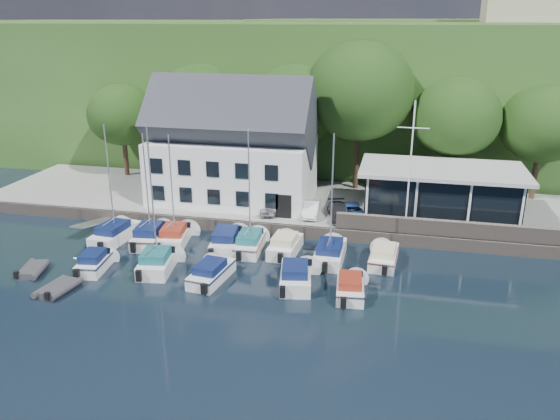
{
  "coord_description": "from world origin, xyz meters",
  "views": [
    {
      "loc": [
        7.41,
        -28.77,
        16.67
      ],
      "look_at": [
        -1.02,
        9.0,
        2.94
      ],
      "focal_mm": 35.0,
      "sensor_mm": 36.0,
      "label": 1
    }
  ],
  "objects_px": {
    "car_white": "(311,209)",
    "boat_r1_4": "(249,193)",
    "dinghy_0": "(33,268)",
    "boat_r1_3": "(227,238)",
    "car_blue": "(352,211)",
    "boat_r2_1": "(153,205)",
    "boat_r1_1": "(146,184)",
    "boat_r2_4": "(350,285)",
    "boat_r1_5": "(285,244)",
    "boat_r2_0": "(95,260)",
    "boat_r1_6": "(332,201)",
    "car_silver": "(267,207)",
    "boat_r1_2": "(172,188)",
    "boat_r2_2": "(211,271)",
    "boat_r1_7": "(384,254)",
    "club_pavilion": "(440,192)",
    "flagpole": "(410,167)",
    "car_dgrey": "(339,212)",
    "boat_r2_3": "(296,274)",
    "harbor_building": "(233,152)",
    "dinghy_1": "(58,287)",
    "boat_r1_0": "(110,185)"
  },
  "relations": [
    {
      "from": "boat_r1_7",
      "to": "club_pavilion",
      "type": "bearing_deg",
      "value": 67.84
    },
    {
      "from": "car_white",
      "to": "boat_r1_1",
      "type": "distance_m",
      "value": 13.54
    },
    {
      "from": "car_white",
      "to": "boat_r1_4",
      "type": "relative_size",
      "value": 0.4
    },
    {
      "from": "boat_r1_1",
      "to": "boat_r2_4",
      "type": "bearing_deg",
      "value": -24.04
    },
    {
      "from": "car_silver",
      "to": "boat_r1_5",
      "type": "height_order",
      "value": "car_silver"
    },
    {
      "from": "boat_r1_5",
      "to": "boat_r1_7",
      "type": "xyz_separation_m",
      "value": [
        7.25,
        -0.2,
        -0.07
      ]
    },
    {
      "from": "boat_r1_5",
      "to": "boat_r2_0",
      "type": "height_order",
      "value": "boat_r1_5"
    },
    {
      "from": "car_white",
      "to": "boat_r1_7",
      "type": "height_order",
      "value": "car_white"
    },
    {
      "from": "boat_r1_7",
      "to": "car_dgrey",
      "type": "bearing_deg",
      "value": 128.0
    },
    {
      "from": "car_white",
      "to": "boat_r1_4",
      "type": "xyz_separation_m",
      "value": [
        -3.71,
        -5.74,
        2.88
      ]
    },
    {
      "from": "boat_r2_4",
      "to": "dinghy_0",
      "type": "bearing_deg",
      "value": 178.87
    },
    {
      "from": "harbor_building",
      "to": "club_pavilion",
      "type": "relative_size",
      "value": 1.09
    },
    {
      "from": "boat_r2_2",
      "to": "boat_r2_3",
      "type": "distance_m",
      "value": 5.65
    },
    {
      "from": "boat_r1_1",
      "to": "car_white",
      "type": "bearing_deg",
      "value": 21.44
    },
    {
      "from": "flagpole",
      "to": "boat_r1_5",
      "type": "xyz_separation_m",
      "value": [
        -8.67,
        -4.43,
        -5.22
      ]
    },
    {
      "from": "boat_r1_2",
      "to": "car_dgrey",
      "type": "bearing_deg",
      "value": 15.0
    },
    {
      "from": "boat_r1_4",
      "to": "boat_r1_3",
      "type": "bearing_deg",
      "value": -179.76
    },
    {
      "from": "boat_r1_2",
      "to": "boat_r2_0",
      "type": "bearing_deg",
      "value": -131.22
    },
    {
      "from": "car_dgrey",
      "to": "boat_r1_1",
      "type": "xyz_separation_m",
      "value": [
        -14.0,
        -5.89,
        3.17
      ]
    },
    {
      "from": "boat_r2_0",
      "to": "boat_r2_1",
      "type": "xyz_separation_m",
      "value": [
        4.32,
        0.79,
        4.09
      ]
    },
    {
      "from": "boat_r1_0",
      "to": "boat_r1_2",
      "type": "height_order",
      "value": "boat_r1_0"
    },
    {
      "from": "car_dgrey",
      "to": "boat_r2_1",
      "type": "xyz_separation_m",
      "value": [
        -11.39,
        -10.37,
        3.21
      ]
    },
    {
      "from": "boat_r1_4",
      "to": "dinghy_0",
      "type": "xyz_separation_m",
      "value": [
        -13.56,
        -7.13,
        -4.14
      ]
    },
    {
      "from": "club_pavilion",
      "to": "boat_r1_4",
      "type": "bearing_deg",
      "value": -149.9
    },
    {
      "from": "car_white",
      "to": "boat_r1_4",
      "type": "height_order",
      "value": "boat_r1_4"
    },
    {
      "from": "boat_r1_2",
      "to": "boat_r2_2",
      "type": "bearing_deg",
      "value": -57.55
    },
    {
      "from": "car_silver",
      "to": "boat_r2_4",
      "type": "xyz_separation_m",
      "value": [
        8.12,
        -11.03,
        -0.89
      ]
    },
    {
      "from": "boat_r1_2",
      "to": "harbor_building",
      "type": "bearing_deg",
      "value": 66.87
    },
    {
      "from": "car_dgrey",
      "to": "boat_r1_7",
      "type": "distance_m",
      "value": 6.98
    },
    {
      "from": "dinghy_0",
      "to": "car_white",
      "type": "bearing_deg",
      "value": 22.12
    },
    {
      "from": "dinghy_1",
      "to": "dinghy_0",
      "type": "bearing_deg",
      "value": 156.04
    },
    {
      "from": "boat_r2_3",
      "to": "car_silver",
      "type": "bearing_deg",
      "value": 103.38
    },
    {
      "from": "boat_r1_6",
      "to": "boat_r2_2",
      "type": "distance_m",
      "value": 9.62
    },
    {
      "from": "boat_r1_6",
      "to": "boat_r1_7",
      "type": "relative_size",
      "value": 1.5
    },
    {
      "from": "club_pavilion",
      "to": "car_blue",
      "type": "height_order",
      "value": "club_pavilion"
    },
    {
      "from": "car_white",
      "to": "boat_r1_1",
      "type": "bearing_deg",
      "value": -154.33
    },
    {
      "from": "harbor_building",
      "to": "boat_r2_1",
      "type": "relative_size",
      "value": 1.5
    },
    {
      "from": "boat_r1_7",
      "to": "boat_r2_4",
      "type": "height_order",
      "value": "boat_r1_7"
    },
    {
      "from": "boat_r1_6",
      "to": "dinghy_0",
      "type": "height_order",
      "value": "boat_r1_6"
    },
    {
      "from": "boat_r1_5",
      "to": "boat_r1_3",
      "type": "bearing_deg",
      "value": -176.18
    },
    {
      "from": "boat_r1_6",
      "to": "boat_r2_4",
      "type": "height_order",
      "value": "boat_r1_6"
    },
    {
      "from": "car_white",
      "to": "flagpole",
      "type": "bearing_deg",
      "value": -12.41
    },
    {
      "from": "boat_r1_6",
      "to": "boat_r2_3",
      "type": "height_order",
      "value": "boat_r1_6"
    },
    {
      "from": "boat_r2_1",
      "to": "dinghy_0",
      "type": "height_order",
      "value": "boat_r2_1"
    },
    {
      "from": "boat_r2_2",
      "to": "car_silver",
      "type": "bearing_deg",
      "value": 91.78
    },
    {
      "from": "car_silver",
      "to": "car_white",
      "type": "bearing_deg",
      "value": -12.16
    },
    {
      "from": "car_silver",
      "to": "boat_r2_2",
      "type": "bearing_deg",
      "value": -110.99
    },
    {
      "from": "car_blue",
      "to": "boat_r1_5",
      "type": "bearing_deg",
      "value": -146.54
    },
    {
      "from": "car_blue",
      "to": "boat_r2_1",
      "type": "relative_size",
      "value": 0.38
    },
    {
      "from": "dinghy_0",
      "to": "dinghy_1",
      "type": "xyz_separation_m",
      "value": [
        3.33,
        -2.1,
        0.02
      ]
    }
  ]
}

